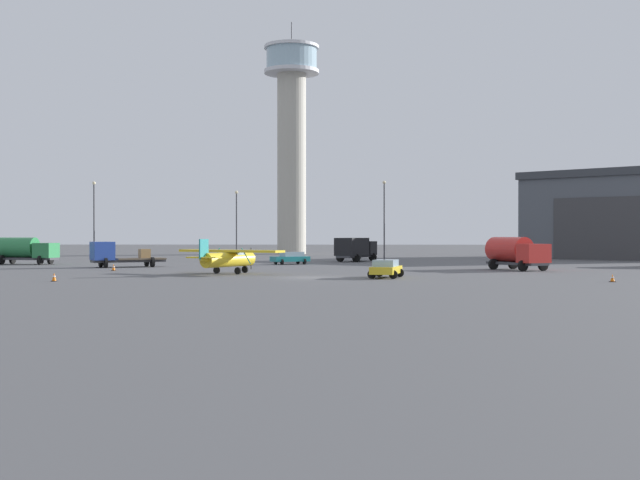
{
  "coord_description": "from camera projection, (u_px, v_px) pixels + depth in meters",
  "views": [
    {
      "loc": [
        3.22,
        -61.39,
        3.26
      ],
      "look_at": [
        -0.38,
        30.11,
        2.64
      ],
      "focal_mm": 45.61,
      "sensor_mm": 36.0,
      "label": 1
    }
  ],
  "objects": [
    {
      "name": "light_post_north",
      "position": [
        94.0,
        214.0,
        105.38
      ],
      "size": [
        0.44,
        0.44,
        10.17
      ],
      "color": "#38383D",
      "rests_on": "ground_plane"
    },
    {
      "name": "truck_flatbed_blue",
      "position": [
        116.0,
        255.0,
        80.59
      ],
      "size": [
        7.38,
        5.62,
        2.55
      ],
      "rotation": [
        0.0,
        0.0,
        3.67
      ],
      "color": "#38383D",
      "rests_on": "ground_plane"
    },
    {
      "name": "ground_plane",
      "position": [
        309.0,
        278.0,
        61.49
      ],
      "size": [
        400.0,
        400.0,
        0.0
      ],
      "primitive_type": "plane",
      "color": "#545456"
    },
    {
      "name": "light_post_centre",
      "position": [
        384.0,
        213.0,
        107.04
      ],
      "size": [
        0.44,
        0.44,
        10.37
      ],
      "color": "#38383D",
      "rests_on": "ground_plane"
    },
    {
      "name": "light_post_east",
      "position": [
        237.0,
        218.0,
        112.09
      ],
      "size": [
        0.44,
        0.44,
        9.32
      ],
      "color": "#38383D",
      "rests_on": "ground_plane"
    },
    {
      "name": "traffic_cone_near_left",
      "position": [
        114.0,
        267.0,
        73.23
      ],
      "size": [
        0.36,
        0.36,
        0.6
      ],
      "color": "black",
      "rests_on": "ground_plane"
    },
    {
      "name": "control_tower",
      "position": [
        292.0,
        129.0,
        136.06
      ],
      "size": [
        9.19,
        9.19,
        38.9
      ],
      "color": "#B2AD9E",
      "rests_on": "ground_plane"
    },
    {
      "name": "car_yellow",
      "position": [
        386.0,
        268.0,
        61.04
      ],
      "size": [
        2.87,
        4.62,
        1.37
      ],
      "rotation": [
        0.0,
        0.0,
        1.34
      ],
      "color": "gold",
      "rests_on": "ground_plane"
    },
    {
      "name": "car_teal",
      "position": [
        291.0,
        258.0,
        88.53
      ],
      "size": [
        4.45,
        3.58,
        1.37
      ],
      "rotation": [
        0.0,
        0.0,
        3.64
      ],
      "color": "teal",
      "rests_on": "ground_plane"
    },
    {
      "name": "traffic_cone_near_right",
      "position": [
        612.0,
        278.0,
        55.8
      ],
      "size": [
        0.36,
        0.36,
        0.55
      ],
      "color": "black",
      "rests_on": "ground_plane"
    },
    {
      "name": "hangar",
      "position": [
        630.0,
        215.0,
        111.05
      ],
      "size": [
        31.61,
        31.23,
        11.73
      ],
      "rotation": [
        0.0,
        0.0,
        -2.25
      ],
      "color": "#4C5159",
      "rests_on": "ground_plane"
    },
    {
      "name": "truck_box_black",
      "position": [
        355.0,
        248.0,
        98.02
      ],
      "size": [
        5.26,
        7.21,
        2.86
      ],
      "rotation": [
        0.0,
        0.0,
        1.1
      ],
      "color": "#38383D",
      "rests_on": "ground_plane"
    },
    {
      "name": "truck_fuel_tanker_red",
      "position": [
        516.0,
        252.0,
        74.48
      ],
      "size": [
        5.15,
        6.82,
        3.04
      ],
      "rotation": [
        0.0,
        0.0,
        5.2
      ],
      "color": "#38383D",
      "rests_on": "ground_plane"
    },
    {
      "name": "airplane_yellow",
      "position": [
        228.0,
        258.0,
        66.96
      ],
      "size": [
        9.35,
        7.48,
        2.91
      ],
      "rotation": [
        0.0,
        0.0,
        1.09
      ],
      "color": "gold",
      "rests_on": "ground_plane"
    },
    {
      "name": "traffic_cone_mid_apron",
      "position": [
        54.0,
        277.0,
        56.47
      ],
      "size": [
        0.36,
        0.36,
        0.61
      ],
      "color": "black",
      "rests_on": "ground_plane"
    },
    {
      "name": "truck_fuel_tanker_green",
      "position": [
        23.0,
        249.0,
        88.84
      ],
      "size": [
        7.39,
        3.85,
        2.95
      ],
      "rotation": [
        0.0,
        0.0,
        6.12
      ],
      "color": "#38383D",
      "rests_on": "ground_plane"
    }
  ]
}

